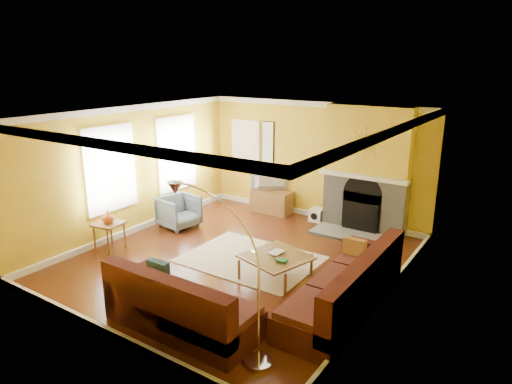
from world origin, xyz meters
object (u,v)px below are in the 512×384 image
Objects in this scene: sectional_sofa at (265,271)px; coffee_table at (276,266)px; media_console at (272,201)px; armchair at (179,212)px; arc_lamp at (220,274)px; side_table at (110,236)px.

sectional_sofa reaches higher than coffee_table.
media_console is at bearing 122.97° from coffee_table.
armchair is at bearing 163.60° from coffee_table.
sectional_sofa is 1.56m from arc_lamp.
coffee_table is at bearing 13.29° from side_table.
sectional_sofa reaches higher than side_table.
sectional_sofa is 6.45× the size of side_table.
coffee_table is 1.82× the size of side_table.
media_console is at bearing -21.97° from armchair.
side_table is (-3.32, -0.78, 0.08)m from coffee_table.
sectional_sofa is 4.20m from media_console.
sectional_sofa is at bearing -72.10° from coffee_table.
coffee_table is at bearing -57.03° from media_console.
coffee_table is 2.34m from arc_lamp.
armchair is 0.37× the size of arc_lamp.
coffee_table is 3.41m from side_table.
arc_lamp is at bearing -122.35° from armchair.
sectional_sofa reaches higher than media_console.
sectional_sofa is 3.56m from side_table.
arc_lamp reaches higher than coffee_table.
arc_lamp is at bearing -77.44° from coffee_table.
coffee_table is 3.47m from media_console.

